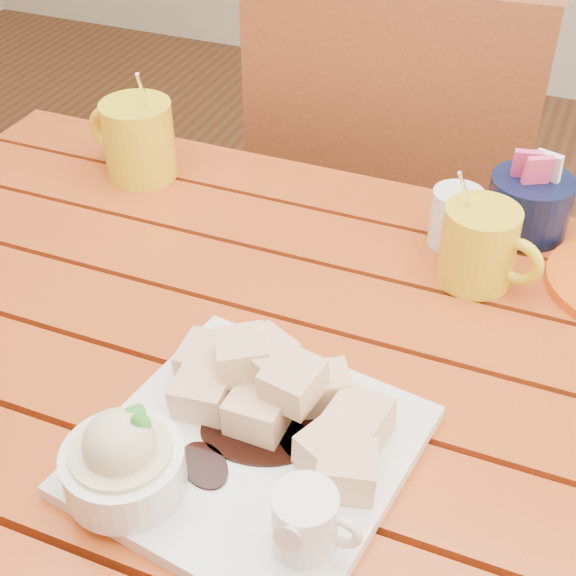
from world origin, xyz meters
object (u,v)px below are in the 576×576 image
at_px(dessert_plate, 229,440).
at_px(coffee_mug_left, 137,138).
at_px(coffee_mug_right, 481,245).
at_px(table, 278,422).
at_px(chair_far, 389,203).

height_order(dessert_plate, coffee_mug_left, coffee_mug_left).
bearing_deg(coffee_mug_right, table, -112.26).
relative_size(table, dessert_plate, 3.89).
relative_size(table, coffee_mug_right, 8.17).
distance_m(table, chair_far, 0.67).
bearing_deg(dessert_plate, coffee_mug_left, 128.92).
height_order(table, coffee_mug_right, coffee_mug_right).
relative_size(coffee_mug_left, chair_far, 0.17).
relative_size(table, chair_far, 1.23).
height_order(coffee_mug_left, coffee_mug_right, coffee_mug_left).
bearing_deg(dessert_plate, table, 96.41).
xyz_separation_m(table, dessert_plate, (0.02, -0.15, 0.14)).
distance_m(table, coffee_mug_right, 0.31).
bearing_deg(coffee_mug_right, coffee_mug_left, -171.27).
bearing_deg(coffee_mug_left, chair_far, 64.88).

